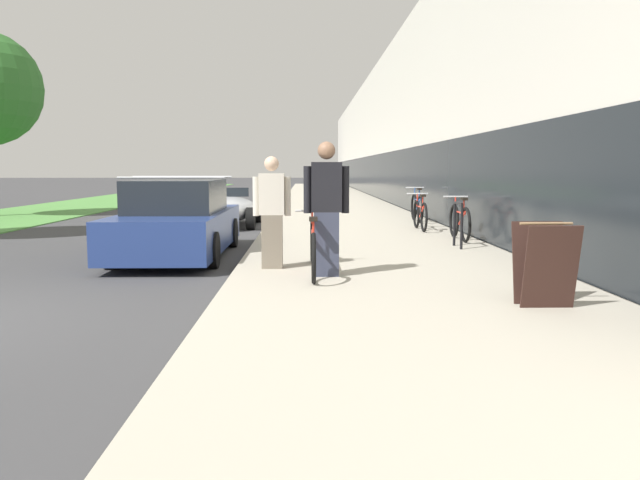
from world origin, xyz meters
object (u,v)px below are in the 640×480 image
vintage_roadster_curbside (227,210)px  tandem_bicycle (313,247)px  cruiser_bike_farthest (417,207)px  bike_rack_hoop (458,220)px  sandwich_board_sign (545,264)px  cruiser_bike_nearest (460,222)px  parked_sedan_curbside (178,222)px  person_rider (326,209)px  person_bystander (272,212)px  cruiser_bike_middle (420,215)px

vintage_roadster_curbside → tandem_bicycle: bearing=-75.4°
tandem_bicycle → cruiser_bike_farthest: cruiser_bike_farthest is taller
bike_rack_hoop → sandwich_board_sign: 4.99m
cruiser_bike_nearest → vintage_roadster_curbside: bearing=137.1°
parked_sedan_curbside → vintage_roadster_curbside: 6.23m
bike_rack_hoop → parked_sedan_curbside: parked_sedan_curbside is taller
person_rider → person_bystander: (-0.78, 0.68, -0.09)m
bike_rack_hoop → parked_sedan_curbside: 5.18m
person_rider → cruiser_bike_nearest: person_rider is taller
bike_rack_hoop → cruiser_bike_middle: size_ratio=0.51×
cruiser_bike_middle → parked_sedan_curbside: parked_sedan_curbside is taller
bike_rack_hoop → cruiser_bike_nearest: 1.28m
person_rider → cruiser_bike_middle: size_ratio=1.09×
bike_rack_hoop → person_rider: bearing=-130.1°
person_bystander → cruiser_bike_nearest: person_bystander is taller
person_bystander → cruiser_bike_farthest: person_bystander is taller
cruiser_bike_middle → vintage_roadster_curbside: (-4.97, 2.89, -0.06)m
person_rider → sandwich_board_sign: (2.26, -1.95, -0.46)m
bike_rack_hoop → cruiser_bike_middle: (-0.09, 3.34, -0.14)m
cruiser_bike_farthest → sandwich_board_sign: 10.74m
person_bystander → cruiser_bike_nearest: 5.14m
cruiser_bike_middle → parked_sedan_curbside: size_ratio=0.36×
vintage_roadster_curbside → parked_sedan_curbside: bearing=-91.1°
tandem_bicycle → cruiser_bike_middle: (2.64, 6.05, 0.01)m
bike_rack_hoop → parked_sedan_curbside: size_ratio=0.18×
tandem_bicycle → vintage_roadster_curbside: vintage_roadster_curbside is taller
sandwich_board_sign → vintage_roadster_curbside: bearing=113.0°
tandem_bicycle → cruiser_bike_nearest: (3.07, 3.93, 0.02)m
person_bystander → sandwich_board_sign: person_bystander is taller
tandem_bicycle → cruiser_bike_nearest: bearing=52.0°
bike_rack_hoop → cruiser_bike_farthest: 5.75m
cruiser_bike_middle → cruiser_bike_farthest: bearing=81.6°
cruiser_bike_middle → vintage_roadster_curbside: vintage_roadster_curbside is taller
cruiser_bike_nearest → sandwich_board_sign: 6.24m
person_rider → cruiser_bike_middle: (2.46, 6.37, -0.55)m
tandem_bicycle → cruiser_bike_middle: 6.60m
vintage_roadster_curbside → cruiser_bike_farthest: bearing=-5.3°
tandem_bicycle → person_rider: 0.67m
sandwich_board_sign → parked_sedan_curbside: parked_sedan_curbside is taller
tandem_bicycle → sandwich_board_sign: 3.34m
cruiser_bike_middle → cruiser_bike_farthest: cruiser_bike_farthest is taller
person_bystander → cruiser_bike_middle: (3.23, 5.70, -0.45)m
person_rider → bike_rack_hoop: (2.55, 3.03, -0.40)m
cruiser_bike_middle → cruiser_bike_farthest: (0.35, 2.40, 0.03)m
person_rider → sandwich_board_sign: person_rider is taller
person_rider → cruiser_bike_nearest: 5.17m
cruiser_bike_middle → sandwich_board_sign: (-0.20, -8.33, 0.08)m
cruiser_bike_middle → vintage_roadster_curbside: bearing=149.8°
vintage_roadster_curbside → cruiser_bike_nearest: bearing=-42.9°
cruiser_bike_nearest → cruiser_bike_middle: cruiser_bike_nearest is taller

